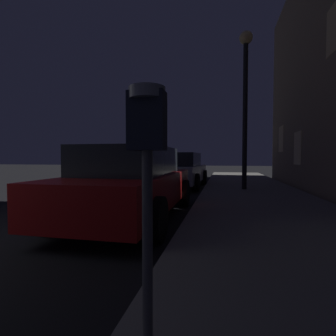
{
  "coord_description": "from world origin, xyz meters",
  "views": [
    {
      "loc": [
        4.65,
        -1.44,
        1.21
      ],
      "look_at": [
        3.96,
        1.73,
        1.08
      ],
      "focal_mm": 27.09,
      "sensor_mm": 36.0,
      "label": 1
    }
  ],
  "objects": [
    {
      "name": "parking_meter",
      "position": [
        4.26,
        -0.18,
        1.22
      ],
      "size": [
        0.19,
        0.19,
        1.42
      ],
      "color": "#59595B",
      "rests_on": "sidewalk"
    },
    {
      "name": "car_red",
      "position": [
        2.85,
        3.41,
        0.71
      ],
      "size": [
        1.96,
        4.44,
        1.43
      ],
      "color": "maroon",
      "rests_on": "ground"
    },
    {
      "name": "car_silver",
      "position": [
        2.85,
        9.04,
        0.72
      ],
      "size": [
        2.17,
        4.29,
        1.43
      ],
      "color": "#B7B7BF",
      "rests_on": "ground"
    },
    {
      "name": "street_lamp",
      "position": [
        5.38,
        7.56,
        3.68
      ],
      "size": [
        0.44,
        0.44,
        5.31
      ],
      "color": "black",
      "rests_on": "sidewalk"
    }
  ]
}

